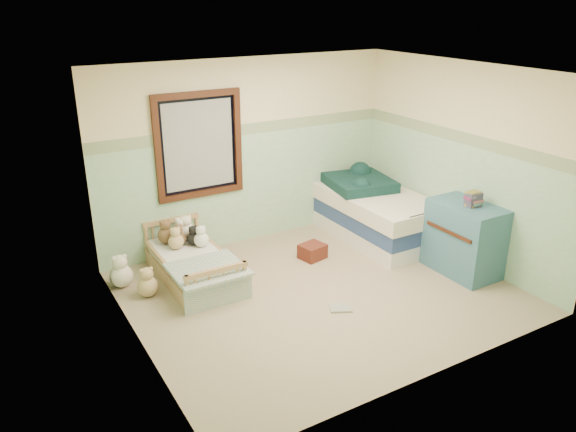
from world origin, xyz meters
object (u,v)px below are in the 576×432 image
toddler_bed_frame (194,271)px  floor_book (340,308)px  dresser (464,239)px  red_pillow (312,251)px  twin_bed_frame (373,229)px  plush_floor_tan (148,286)px  plush_floor_cream (121,276)px

toddler_bed_frame → floor_book: (1.13, -1.49, -0.08)m
toddler_bed_frame → dresser: dresser is taller
dresser → floor_book: 1.88m
toddler_bed_frame → red_pillow: same height
toddler_bed_frame → floor_book: 1.87m
twin_bed_frame → red_pillow: 1.15m
plush_floor_tan → floor_book: plush_floor_tan is taller
twin_bed_frame → floor_book: (-1.57, -1.41, -0.10)m
twin_bed_frame → dresser: (0.26, -1.42, 0.33)m
twin_bed_frame → plush_floor_cream: bearing=174.7°
red_pillow → floor_book: size_ratio=1.30×
plush_floor_cream → dresser: size_ratio=0.31×
plush_floor_tan → floor_book: size_ratio=1.01×
twin_bed_frame → red_pillow: (-1.14, -0.17, -0.01)m
toddler_bed_frame → red_pillow: bearing=-9.1°
twin_bed_frame → dresser: dresser is taller
twin_bed_frame → floor_book: 2.11m
plush_floor_cream → plush_floor_tan: (0.20, -0.38, -0.02)m
plush_floor_tan → dresser: 3.83m
dresser → red_pillow: bearing=138.3°
plush_floor_cream → red_pillow: bearing=-12.0°
twin_bed_frame → dresser: bearing=-79.5°
floor_book → dresser: bearing=25.9°
plush_floor_cream → twin_bed_frame: 3.52m
plush_floor_cream → red_pillow: size_ratio=0.88×
plush_floor_tan → twin_bed_frame: bearing=0.9°
toddler_bed_frame → plush_floor_cream: bearing=162.8°
plush_floor_cream → plush_floor_tan: size_ratio=1.14×
toddler_bed_frame → floor_book: toddler_bed_frame is taller
plush_floor_cream → twin_bed_frame: size_ratio=0.14×
red_pillow → dresser: bearing=-41.7°
plush_floor_tan → twin_bed_frame: plush_floor_tan is taller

